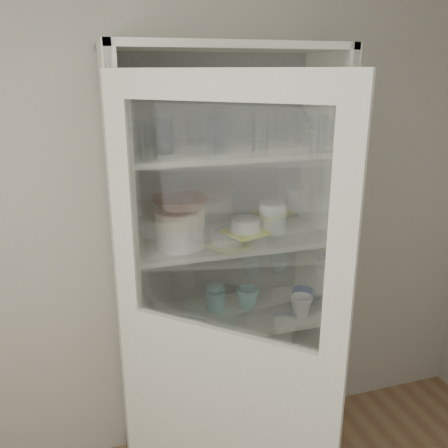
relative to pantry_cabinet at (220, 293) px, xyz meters
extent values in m
cube|color=#B4B2AA|center=(-0.20, 0.16, 0.36)|extent=(3.60, 0.02, 2.60)
cube|color=beige|center=(-0.48, -0.06, 0.11)|extent=(0.03, 0.45, 2.10)
cube|color=beige|center=(0.48, -0.06, 0.11)|extent=(0.03, 0.45, 2.10)
cube|color=slate|center=(0.00, 0.15, 0.11)|extent=(1.00, 0.03, 2.10)
cube|color=beige|center=(0.00, -0.06, 1.14)|extent=(1.00, 0.45, 0.03)
cube|color=beige|center=(0.00, -0.06, -0.90)|extent=(1.00, 0.45, 0.08)
cube|color=silver|center=(0.00, -0.08, -0.49)|extent=(0.94, 0.42, 0.02)
cube|color=silver|center=(0.00, -0.08, -0.09)|extent=(0.94, 0.42, 0.02)
cube|color=silver|center=(0.00, -0.08, 0.31)|extent=(0.94, 0.42, 0.02)
cube|color=silver|center=(0.00, -0.08, 0.71)|extent=(0.94, 0.42, 0.02)
cube|color=beige|center=(-0.17, -0.59, 1.01)|extent=(0.69, 0.64, 0.10)
cube|color=beige|center=(-0.47, -0.32, 0.56)|extent=(0.09, 0.09, 0.80)
cube|color=beige|center=(0.13, -0.87, 0.56)|extent=(0.09, 0.09, 0.80)
cube|color=silver|center=(-0.17, -0.59, 0.56)|extent=(0.54, 0.50, 0.78)
cylinder|color=silver|center=(-0.41, -0.18, 0.79)|extent=(0.09, 0.09, 0.13)
cylinder|color=silver|center=(-0.35, -0.22, 0.79)|extent=(0.09, 0.09, 0.13)
cylinder|color=silver|center=(-0.04, -0.19, 0.79)|extent=(0.09, 0.09, 0.15)
cylinder|color=silver|center=(-0.07, -0.17, 0.79)|extent=(0.09, 0.09, 0.14)
cylinder|color=silver|center=(0.11, -0.21, 0.79)|extent=(0.09, 0.09, 0.15)
cylinder|color=silver|center=(0.37, -0.22, 0.80)|extent=(0.07, 0.07, 0.15)
cylinder|color=silver|center=(0.41, -0.21, 0.79)|extent=(0.08, 0.08, 0.13)
cylinder|color=silver|center=(-0.41, -0.06, 0.79)|extent=(0.08, 0.08, 0.14)
cylinder|color=silver|center=(-0.26, -0.06, 0.79)|extent=(0.08, 0.08, 0.14)
cylinder|color=silver|center=(-0.26, -0.09, 0.79)|extent=(0.08, 0.08, 0.14)
cylinder|color=white|center=(-0.22, -0.14, 0.37)|extent=(0.21, 0.21, 0.10)
cylinder|color=white|center=(-0.28, 0.08, 0.36)|extent=(0.21, 0.21, 0.07)
cylinder|color=beige|center=(-0.22, -0.14, 0.45)|extent=(0.22, 0.22, 0.07)
imported|color=brown|center=(-0.22, -0.14, 0.51)|extent=(0.24, 0.24, 0.06)
cylinder|color=silver|center=(0.09, -0.10, 0.33)|extent=(0.34, 0.34, 0.02)
cube|color=yellow|center=(0.09, -0.10, 0.34)|extent=(0.22, 0.22, 0.01)
cylinder|color=white|center=(0.09, -0.10, 0.38)|extent=(0.17, 0.17, 0.06)
cylinder|color=silver|center=(0.24, -0.07, 0.39)|extent=(0.13, 0.13, 0.14)
imported|color=#18389C|center=(0.40, -0.10, -0.04)|extent=(0.11, 0.11, 0.09)
imported|color=teal|center=(0.13, -0.05, -0.03)|extent=(0.12, 0.12, 0.11)
imported|color=white|center=(0.35, -0.19, -0.03)|extent=(0.12, 0.12, 0.10)
cylinder|color=teal|center=(-0.03, -0.01, -0.03)|extent=(0.10, 0.10, 0.10)
ellipsoid|color=teal|center=(-0.03, -0.01, 0.03)|extent=(0.10, 0.10, 0.02)
cylinder|color=#B0B1C6|center=(-0.18, -0.16, -0.06)|extent=(0.09, 0.09, 0.04)
cylinder|color=white|center=(-0.41, -0.02, -0.01)|extent=(0.11, 0.11, 0.13)
imported|color=beige|center=(0.00, -0.08, -0.44)|extent=(0.26, 0.26, 0.08)
cube|color=#AEAFB6|center=(0.02, -0.09, -0.45)|extent=(0.24, 0.21, 0.06)
camera|label=1|loc=(-0.61, -2.04, 1.05)|focal=38.00mm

